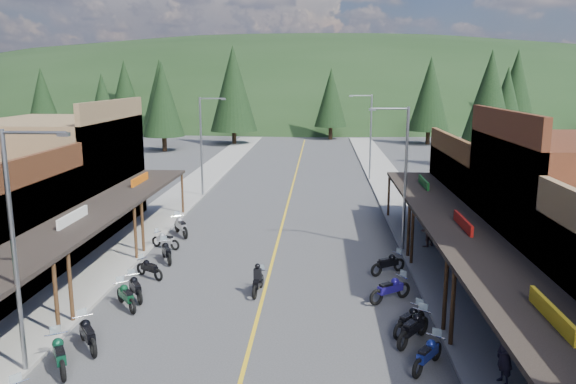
% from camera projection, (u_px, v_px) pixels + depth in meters
% --- Properties ---
extents(ground, '(220.00, 220.00, 0.00)m').
position_uv_depth(ground, '(261.00, 305.00, 23.87)').
color(ground, '#38383A').
rests_on(ground, ground).
extents(centerline, '(0.15, 90.00, 0.01)m').
position_uv_depth(centerline, '(288.00, 203.00, 43.43)').
color(centerline, gold).
rests_on(centerline, ground).
extents(sidewalk_west, '(3.40, 94.00, 0.15)m').
position_uv_depth(sidewalk_west, '(177.00, 200.00, 43.91)').
color(sidewalk_west, gray).
rests_on(sidewalk_west, ground).
extents(sidewalk_east, '(3.40, 94.00, 0.15)m').
position_uv_depth(sidewalk_east, '(401.00, 203.00, 42.92)').
color(sidewalk_east, gray).
rests_on(sidewalk_east, ground).
extents(shop_west_3, '(10.90, 10.20, 8.20)m').
position_uv_depth(shop_west_3, '(60.00, 175.00, 35.00)').
color(shop_west_3, brown).
rests_on(shop_west_3, ground).
extents(shop_east_3, '(10.90, 10.20, 6.20)m').
position_uv_depth(shop_east_3, '(508.00, 196.00, 33.63)').
color(shop_east_3, '#4C2D16').
rests_on(shop_east_3, ground).
extents(streetlight_0, '(2.16, 0.18, 8.00)m').
position_uv_depth(streetlight_0, '(18.00, 243.00, 17.50)').
color(streetlight_0, gray).
rests_on(streetlight_0, ground).
extents(streetlight_1, '(2.16, 0.18, 8.00)m').
position_uv_depth(streetlight_1, '(203.00, 142.00, 44.89)').
color(streetlight_1, gray).
rests_on(streetlight_1, ground).
extents(streetlight_2, '(2.16, 0.18, 8.00)m').
position_uv_depth(streetlight_2, '(403.00, 173.00, 30.40)').
color(streetlight_2, gray).
rests_on(streetlight_2, ground).
extents(streetlight_3, '(2.16, 0.18, 8.00)m').
position_uv_depth(streetlight_3, '(369.00, 133.00, 51.92)').
color(streetlight_3, gray).
rests_on(streetlight_3, ground).
extents(ridge_hill, '(310.00, 140.00, 60.00)m').
position_uv_depth(ridge_hill, '(312.00, 112.00, 155.91)').
color(ridge_hill, black).
rests_on(ridge_hill, ground).
extents(pine_0, '(5.04, 5.04, 11.00)m').
position_uv_depth(pine_0, '(42.00, 98.00, 85.49)').
color(pine_0, black).
rests_on(pine_0, ground).
extents(pine_1, '(5.88, 5.88, 12.50)m').
position_uv_depth(pine_1, '(160.00, 92.00, 92.25)').
color(pine_1, black).
rests_on(pine_1, ground).
extents(pine_2, '(6.72, 6.72, 14.00)m').
position_uv_depth(pine_2, '(233.00, 89.00, 79.57)').
color(pine_2, black).
rests_on(pine_2, ground).
extents(pine_3, '(5.04, 5.04, 11.00)m').
position_uv_depth(pine_3, '(331.00, 98.00, 86.90)').
color(pine_3, black).
rests_on(pine_3, ground).
extents(pine_4, '(5.88, 5.88, 12.50)m').
position_uv_depth(pine_4, '(430.00, 94.00, 80.08)').
color(pine_4, black).
rests_on(pine_4, ground).
extents(pine_5, '(6.72, 6.72, 14.00)m').
position_uv_depth(pine_5, '(516.00, 87.00, 90.75)').
color(pine_5, black).
rests_on(pine_5, ground).
extents(pine_7, '(5.88, 5.88, 12.50)m').
position_uv_depth(pine_7, '(125.00, 91.00, 98.58)').
color(pine_7, black).
rests_on(pine_7, ground).
extents(pine_8, '(4.48, 4.48, 10.00)m').
position_uv_depth(pine_8, '(103.00, 110.00, 63.05)').
color(pine_8, black).
rests_on(pine_8, ground).
extents(pine_9, '(4.93, 4.93, 10.80)m').
position_uv_depth(pine_9, '(506.00, 105.00, 65.24)').
color(pine_9, black).
rests_on(pine_9, ground).
extents(pine_10, '(5.38, 5.38, 11.60)m').
position_uv_depth(pine_10, '(163.00, 99.00, 72.44)').
color(pine_10, black).
rests_on(pine_10, ground).
extents(pine_11, '(5.82, 5.82, 12.40)m').
position_uv_depth(pine_11, '(489.00, 100.00, 58.46)').
color(pine_11, black).
rests_on(pine_11, ground).
extents(bike_west_5, '(1.78, 2.26, 1.26)m').
position_uv_depth(bike_west_5, '(59.00, 353.00, 18.44)').
color(bike_west_5, '#0C3F29').
rests_on(bike_west_5, ground).
extents(bike_west_6, '(1.85, 2.17, 1.23)m').
position_uv_depth(bike_west_6, '(87.00, 333.00, 19.93)').
color(bike_west_6, black).
rests_on(bike_west_6, ground).
extents(bike_west_7, '(1.81, 2.05, 1.18)m').
position_uv_depth(bike_west_7, '(126.00, 295.00, 23.46)').
color(bike_west_7, '#0C3E21').
rests_on(bike_west_7, ground).
extents(bike_west_8, '(1.61, 2.04, 1.14)m').
position_uv_depth(bike_west_8, '(135.00, 287.00, 24.47)').
color(bike_west_8, black).
rests_on(bike_west_8, ground).
extents(bike_west_9, '(1.87, 1.58, 1.06)m').
position_uv_depth(bike_west_9, '(149.00, 268.00, 27.03)').
color(bike_west_9, black).
rests_on(bike_west_9, ground).
extents(bike_west_10, '(1.54, 2.17, 1.19)m').
position_uv_depth(bike_west_10, '(166.00, 251.00, 29.42)').
color(bike_west_10, black).
rests_on(bike_west_10, ground).
extents(bike_west_11, '(1.99, 1.39, 1.09)m').
position_uv_depth(bike_west_11, '(165.00, 239.00, 31.68)').
color(bike_west_11, '#A1A2A7').
rests_on(bike_west_11, ground).
extents(bike_west_12, '(1.87, 2.42, 1.34)m').
position_uv_depth(bike_west_12, '(181.00, 225.00, 34.27)').
color(bike_west_12, gray).
rests_on(bike_west_12, ground).
extents(bike_east_5, '(1.73, 2.07, 1.17)m').
position_uv_depth(bike_east_5, '(428.00, 353.00, 18.53)').
color(bike_east_5, navy).
rests_on(bike_east_5, ground).
extents(bike_east_6, '(1.91, 2.24, 1.27)m').
position_uv_depth(bike_east_6, '(413.00, 326.00, 20.39)').
color(bike_east_6, black).
rests_on(bike_east_6, ground).
extents(bike_east_7, '(1.84, 2.00, 1.17)m').
position_uv_depth(bike_east_7, '(410.00, 319.00, 21.13)').
color(bike_east_7, black).
rests_on(bike_east_7, ground).
extents(bike_east_8, '(2.20, 1.85, 1.25)m').
position_uv_depth(bike_east_8, '(390.00, 288.00, 24.16)').
color(bike_east_8, navy).
rests_on(bike_east_8, ground).
extents(bike_east_9, '(2.08, 1.73, 1.17)m').
position_uv_depth(bike_east_9, '(388.00, 263.00, 27.59)').
color(bike_east_9, black).
rests_on(bike_east_9, ground).
extents(rider_on_bike, '(0.85, 2.00, 1.48)m').
position_uv_depth(rider_on_bike, '(258.00, 281.00, 25.07)').
color(rider_on_bike, black).
rests_on(rider_on_bike, ground).
extents(pedestrian_east_a, '(0.60, 0.77, 1.89)m').
position_uv_depth(pedestrian_east_a, '(505.00, 356.00, 17.31)').
color(pedestrian_east_a, black).
rests_on(pedestrian_east_a, sidewalk_east).
extents(pedestrian_east_b, '(1.02, 0.97, 1.84)m').
position_uv_depth(pedestrian_east_b, '(427.00, 231.00, 31.54)').
color(pedestrian_east_b, brown).
rests_on(pedestrian_east_b, sidewalk_east).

